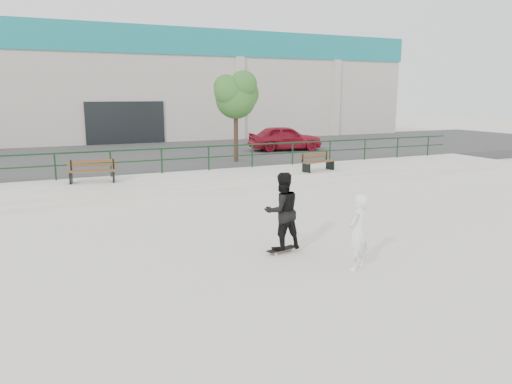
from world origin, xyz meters
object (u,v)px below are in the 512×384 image
bench_right (317,162)px  red_car (285,138)px  standing_skater (282,211)px  tree (236,94)px  seated_skater (358,232)px  skateboard (282,249)px  bench_left (92,171)px

bench_right → red_car: red_car is taller
standing_skater → bench_right: bearing=-127.1°
tree → seated_skater: (-2.91, -13.63, -2.86)m
tree → skateboard: bearing=-107.7°
bench_right → bench_left: bearing=161.4°
skateboard → seated_skater: seated_skater is taller
bench_right → seated_skater: 10.55m
skateboard → standing_skater: standing_skater is taller
bench_right → standing_skater: standing_skater is taller
bench_right → seated_skater: seated_skater is taller
standing_skater → seated_skater: standing_skater is taller
tree → bench_left: bearing=-155.3°
bench_right → tree: bearing=102.0°
standing_skater → bench_left: bearing=-70.9°
standing_skater → tree: bearing=-108.4°
skateboard → seated_skater: bearing=-74.8°
bench_right → standing_skater: 9.61m
tree → red_car: tree is taller
bench_left → tree: (6.98, 3.21, 2.76)m
red_car → skateboard: size_ratio=5.14×
skateboard → bench_left: bearing=96.2°
bench_left → tree: 8.16m
red_car → standing_skater: red_car is taller
bench_left → skateboard: (3.15, -8.76, -0.83)m
bench_left → red_car: bearing=41.8°
tree → bench_right: bearing=-66.0°
tree → skateboard: tree is taller
bench_left → seated_skater: seated_skater is taller
red_car → seated_skater: bearing=166.6°
tree → skateboard: (-3.83, -11.97, -3.59)m
red_car → skateboard: 17.34m
skateboard → bench_right: bearing=39.9°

